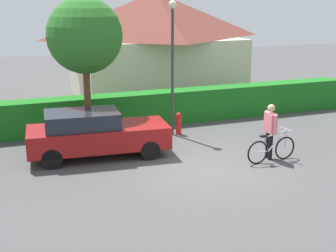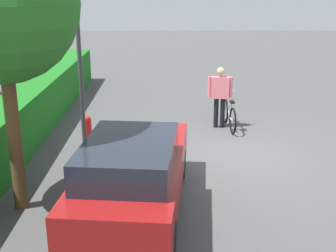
{
  "view_description": "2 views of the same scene",
  "coord_description": "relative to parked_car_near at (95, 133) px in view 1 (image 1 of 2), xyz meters",
  "views": [
    {
      "loc": [
        -5.49,
        -11.25,
        4.74
      ],
      "look_at": [
        -0.73,
        1.14,
        1.05
      ],
      "focal_mm": 49.17,
      "sensor_mm": 36.0,
      "label": 1
    },
    {
      "loc": [
        -9.74,
        1.64,
        3.83
      ],
      "look_at": [
        0.03,
        1.55,
        0.72
      ],
      "focal_mm": 47.33,
      "sensor_mm": 36.0,
      "label": 2
    }
  ],
  "objects": [
    {
      "name": "bicycle",
      "position": [
        4.83,
        -2.34,
        -0.37
      ],
      "size": [
        1.72,
        0.5,
        0.97
      ],
      "color": "black",
      "rests_on": "ground"
    },
    {
      "name": "hedge_row",
      "position": [
        2.75,
        3.01,
        -0.13
      ],
      "size": [
        17.63,
        0.9,
        1.27
      ],
      "primitive_type": "cube",
      "color": "#1A681C",
      "rests_on": "ground"
    },
    {
      "name": "parked_car_near",
      "position": [
        0.0,
        0.0,
        0.0
      ],
      "size": [
        4.39,
        2.03,
        1.46
      ],
      "color": "maroon",
      "rests_on": "ground"
    },
    {
      "name": "tree_kerbside",
      "position": [
        0.22,
        2.05,
        2.77
      ],
      "size": [
        2.53,
        2.53,
        4.82
      ],
      "color": "brown",
      "rests_on": "ground"
    },
    {
      "name": "person_rider",
      "position": [
        4.91,
        -2.08,
        0.24
      ],
      "size": [
        0.25,
        0.68,
        1.71
      ],
      "color": "black",
      "rests_on": "ground"
    },
    {
      "name": "house_distant",
      "position": [
        4.9,
        8.2,
        1.83
      ],
      "size": [
        8.07,
        5.69,
        5.06
      ],
      "color": "beige",
      "rests_on": "ground"
    },
    {
      "name": "ground_plane",
      "position": [
        2.75,
        -2.17,
        -0.76
      ],
      "size": [
        60.0,
        60.0,
        0.0
      ],
      "primitive_type": "plane",
      "color": "#474747"
    },
    {
      "name": "fire_hydrant",
      "position": [
        3.33,
        1.35,
        -0.35
      ],
      "size": [
        0.2,
        0.2,
        0.81
      ],
      "color": "red",
      "rests_on": "ground"
    },
    {
      "name": "street_lamp",
      "position": [
        3.11,
        1.4,
        2.22
      ],
      "size": [
        0.28,
        0.28,
        4.69
      ],
      "color": "#38383D",
      "rests_on": "ground"
    }
  ]
}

